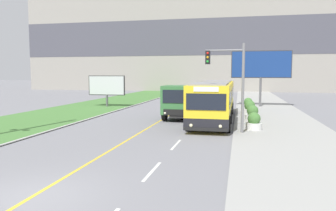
# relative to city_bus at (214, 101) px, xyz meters

# --- Properties ---
(ground_plane) EXTENTS (300.00, 300.00, 0.00)m
(ground_plane) POSITION_rel_city_bus_xyz_m (-3.96, -16.89, -1.49)
(ground_plane) COLOR slate
(lane_marking_centre) EXTENTS (2.88, 140.00, 0.01)m
(lane_marking_centre) POSITION_rel_city_bus_xyz_m (-3.58, -14.53, -1.49)
(lane_marking_centre) COLOR gold
(lane_marking_centre) RESTS_ON ground_plane
(apartment_block_background) EXTENTS (80.00, 8.04, 20.56)m
(apartment_block_background) POSITION_rel_city_bus_xyz_m (-3.96, 44.42, 8.79)
(apartment_block_background) COLOR gray
(apartment_block_background) RESTS_ON ground_plane
(city_bus) EXTENTS (2.73, 13.03, 2.93)m
(city_bus) POSITION_rel_city_bus_xyz_m (0.00, 0.00, 0.00)
(city_bus) COLOR yellow
(city_bus) RESTS_ON ground_plane
(dump_truck) EXTENTS (2.55, 6.72, 2.66)m
(dump_truck) POSITION_rel_city_bus_xyz_m (-2.53, 0.06, -0.16)
(dump_truck) COLOR black
(dump_truck) RESTS_ON ground_plane
(car_distant) EXTENTS (1.80, 4.30, 1.45)m
(car_distant) POSITION_rel_city_bus_xyz_m (-2.61, 19.03, -0.81)
(car_distant) COLOR silver
(car_distant) RESTS_ON ground_plane
(traffic_light_mast) EXTENTS (2.28, 0.32, 5.30)m
(traffic_light_mast) POSITION_rel_city_bus_xyz_m (1.35, -5.43, 1.91)
(traffic_light_mast) COLOR slate
(traffic_light_mast) RESTS_ON ground_plane
(billboard_large) EXTENTS (6.17, 0.24, 5.96)m
(billboard_large) POSITION_rel_city_bus_xyz_m (4.03, 11.00, 2.90)
(billboard_large) COLOR #59595B
(billboard_large) RESTS_ON ground_plane
(billboard_small) EXTENTS (4.07, 0.24, 3.35)m
(billboard_small) POSITION_rel_city_bus_xyz_m (-12.10, 8.01, 0.74)
(billboard_small) COLOR #59595B
(billboard_small) RESTS_ON ground_plane
(planter_round_near) EXTENTS (0.99, 0.99, 1.09)m
(planter_round_near) POSITION_rel_city_bus_xyz_m (2.77, -4.14, -0.94)
(planter_round_near) COLOR silver
(planter_round_near) RESTS_ON sidewalk_right
(planter_round_second) EXTENTS (1.06, 1.06, 1.17)m
(planter_round_second) POSITION_rel_city_bus_xyz_m (2.83, -0.19, -0.90)
(planter_round_second) COLOR silver
(planter_round_second) RESTS_ON sidewalk_right
(planter_round_third) EXTENTS (1.13, 1.13, 1.21)m
(planter_round_third) POSITION_rel_city_bus_xyz_m (2.74, 3.76, -0.89)
(planter_round_third) COLOR silver
(planter_round_third) RESTS_ON sidewalk_right
(planter_round_far) EXTENTS (1.03, 1.03, 1.13)m
(planter_round_far) POSITION_rel_city_bus_xyz_m (2.71, 7.71, -0.92)
(planter_round_far) COLOR silver
(planter_round_far) RESTS_ON sidewalk_right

